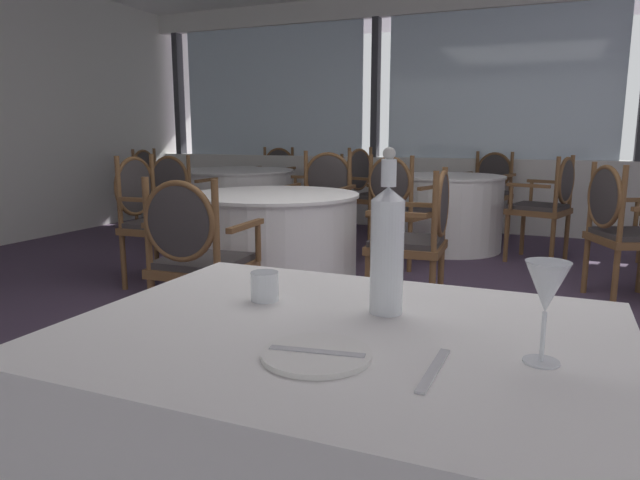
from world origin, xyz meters
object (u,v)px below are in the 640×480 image
water_tumbler (265,286)px  dining_chair_2_2 (397,201)px  dining_chair_1_1 (194,250)px  dining_chair_3_2 (275,177)px  dining_chair_2_1 (368,186)px  dining_chair_3_3 (153,183)px  dining_chair_3_1 (325,189)px  dining_chair_1_0 (150,211)px  dining_chair_2_3 (549,200)px  dining_chair_1_3 (323,200)px  side_plate (317,354)px  dining_chair_2_0 (489,186)px  water_bottle (387,247)px  dining_chair_3_0 (179,195)px  dining_chair_1_2 (421,230)px  dining_chair_0_3 (621,222)px  wine_glass (547,290)px

water_tumbler → dining_chair_2_2: (-0.61, 3.52, -0.20)m
dining_chair_1_1 → dining_chair_3_2: bearing=18.9°
dining_chair_2_1 → dining_chair_3_3: dining_chair_2_1 is taller
dining_chair_3_1 → dining_chair_1_0: bearing=74.6°
dining_chair_2_1 → dining_chair_2_3: 1.93m
dining_chair_1_3 → dining_chair_3_3: (-2.65, 1.06, -0.02)m
side_plate → dining_chair_2_0: size_ratio=0.22×
dining_chair_2_1 → dining_chair_3_3: 2.61m
side_plate → water_bottle: 0.34m
dining_chair_3_0 → dining_chair_2_1: bearing=-47.4°
dining_chair_1_1 → dining_chair_2_0: dining_chair_2_0 is taller
dining_chair_2_3 → dining_chair_3_1: dining_chair_2_3 is taller
dining_chair_1_2 → dining_chair_2_1: (-1.13, 2.41, 0.03)m
dining_chair_2_1 → dining_chair_2_2: 1.37m
dining_chair_3_1 → dining_chair_3_2: dining_chair_3_2 is taller
dining_chair_1_2 → dining_chair_2_2: dining_chair_2_2 is taller
dining_chair_2_1 → dining_chair_2_0: bearing=44.7°
water_bottle → dining_chair_3_0: size_ratio=0.40×
dining_chair_1_1 → dining_chair_3_0: dining_chair_3_0 is taller
side_plate → water_tumbler: (-0.26, 0.28, 0.03)m
dining_chair_1_2 → dining_chair_1_1: bearing=45.0°
dining_chair_0_3 → dining_chair_2_1: size_ratio=0.95×
dining_chair_2_1 → dining_chair_3_1: (-0.38, -0.29, -0.02)m
water_bottle → dining_chair_2_0: size_ratio=0.40×
water_tumbler → dining_chair_1_2: 2.33m
wine_glass → dining_chair_2_1: bearing=111.3°
dining_chair_3_0 → dining_chair_3_3: (-1.15, 1.05, -0.01)m
dining_chair_0_3 → dining_chair_2_2: 1.72m
dining_chair_1_0 → dining_chair_2_0: bearing=53.4°
dining_chair_1_3 → dining_chair_3_2: 2.72m
dining_chair_2_0 → dining_chair_2_3: (0.64, -1.19, 0.01)m
dining_chair_1_2 → dining_chair_2_2: size_ratio=0.96×
dining_chair_1_3 → dining_chair_3_0: bearing=-93.3°
wine_glass → dining_chair_1_1: dining_chair_1_1 is taller
dining_chair_3_0 → dining_chair_0_3: bearing=-95.5°
water_bottle → dining_chair_3_0: water_bottle is taller
dining_chair_0_3 → dining_chair_2_2: (-1.67, 0.44, 0.02)m
dining_chair_1_2 → dining_chair_3_3: size_ratio=0.97×
water_bottle → dining_chair_1_3: 3.60m
dining_chair_3_0 → dining_chair_3_1: bearing=-44.9°
wine_glass → dining_chair_3_0: 4.80m
dining_chair_2_0 → dining_chair_3_0: bearing=-35.2°
dining_chair_1_2 → dining_chair_3_3: 4.23m
water_bottle → dining_chair_2_0: (-0.36, 5.34, -0.33)m
dining_chair_2_2 → dining_chair_3_3: dining_chair_2_2 is taller
dining_chair_2_2 → dining_chair_1_1: bearing=-175.3°
dining_chair_1_0 → dining_chair_2_2: 2.03m
dining_chair_1_2 → dining_chair_2_3: dining_chair_2_3 is taller
dining_chair_1_3 → dining_chair_3_2: size_ratio=1.03×
dining_chair_3_0 → dining_chair_3_3: size_ratio=0.98×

